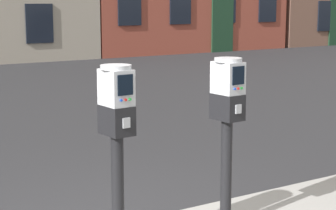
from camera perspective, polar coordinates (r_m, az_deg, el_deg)
parking_meter_near_kerb at (r=4.14m, az=-4.96°, el=-2.03°), size 0.23×0.26×1.38m
parking_meter_twin_adjacent at (r=4.67m, az=5.74°, el=-0.69°), size 0.23×0.26×1.38m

